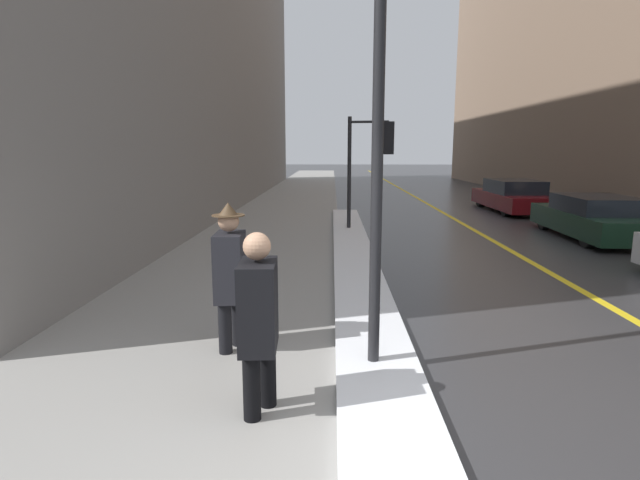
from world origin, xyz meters
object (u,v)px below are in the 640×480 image
object	(u,v)px
traffic_light_near	(375,150)
pedestrian_in_glasses	(258,316)
pedestrian_in_fedora	(230,271)
parked_car_maroon	(513,196)
lamp_post	(380,47)
parked_car_dark_green	(595,218)

from	to	relation	value
traffic_light_near	pedestrian_in_glasses	size ratio (longest dim) A/B	1.97
traffic_light_near	pedestrian_in_fedora	distance (m)	9.18
traffic_light_near	pedestrian_in_glasses	bearing A→B (deg)	-90.63
pedestrian_in_fedora	parked_car_maroon	bearing A→B (deg)	146.66
traffic_light_near	pedestrian_in_fedora	world-z (taller)	traffic_light_near
pedestrian_in_glasses	parked_car_maroon	distance (m)	17.09
traffic_light_near	parked_car_maroon	size ratio (longest dim) A/B	0.67
lamp_post	parked_car_dark_green	world-z (taller)	lamp_post
lamp_post	parked_car_maroon	xyz separation A→B (m)	(6.54, 14.35, -2.75)
pedestrian_in_fedora	parked_car_dark_green	world-z (taller)	pedestrian_in_fedora
lamp_post	pedestrian_in_fedora	xyz separation A→B (m)	(-1.63, 0.51, -2.37)
lamp_post	traffic_light_near	size ratio (longest dim) A/B	1.73
lamp_post	traffic_light_near	world-z (taller)	lamp_post
lamp_post	parked_car_dark_green	bearing A→B (deg)	51.60
parked_car_dark_green	traffic_light_near	bearing A→B (deg)	83.07
parked_car_dark_green	parked_car_maroon	distance (m)	6.03
traffic_light_near	parked_car_dark_green	size ratio (longest dim) A/B	0.71
lamp_post	parked_car_dark_green	distance (m)	10.98
pedestrian_in_glasses	lamp_post	bearing A→B (deg)	127.90
traffic_light_near	pedestrian_in_fedora	bearing A→B (deg)	-95.60
traffic_light_near	pedestrian_in_glasses	xyz separation A→B (m)	(-1.84, -10.20, -1.43)
lamp_post	traffic_light_near	xyz separation A→B (m)	(0.75, 9.26, -0.97)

